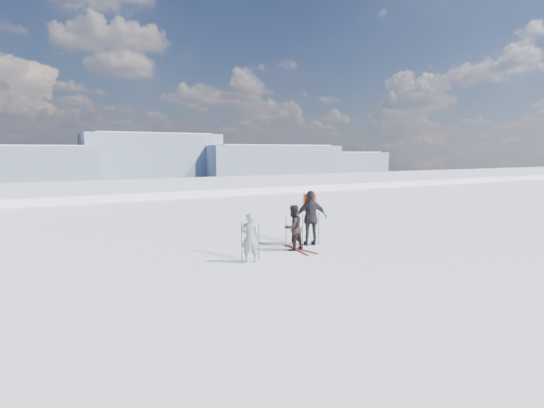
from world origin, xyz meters
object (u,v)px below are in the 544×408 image
at_px(skier_grey, 250,238).
at_px(skier_dark, 293,228).
at_px(skis_loose, 298,250).
at_px(skier_pack, 311,218).

bearing_deg(skier_grey, skier_dark, -130.67).
distance_m(skier_grey, skis_loose, 2.38).
bearing_deg(skier_pack, skier_dark, 39.42).
relative_size(skier_grey, skier_pack, 0.77).
bearing_deg(skier_pack, skier_grey, 38.98).
distance_m(skier_grey, skier_dark, 2.11).
xyz_separation_m(skier_grey, skis_loose, (2.17, 0.63, -0.75)).
bearing_deg(skier_dark, skier_grey, 5.95).
bearing_deg(skis_loose, skier_dark, 153.88).
height_order(skier_dark, skis_loose, skier_dark).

